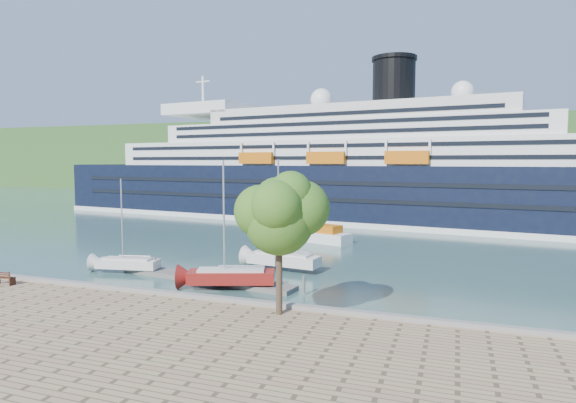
# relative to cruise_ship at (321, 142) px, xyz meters

# --- Properties ---
(ground) EXTENTS (400.00, 400.00, 0.00)m
(ground) POSITION_rel_cruise_ship_xyz_m (-1.34, -54.33, -13.67)
(ground) COLOR #2D504A
(ground) RESTS_ON ground
(far_hillside) EXTENTS (400.00, 50.00, 24.00)m
(far_hillside) POSITION_rel_cruise_ship_xyz_m (-1.34, 90.67, -1.67)
(far_hillside) COLOR #295220
(far_hillside) RESTS_ON ground
(quay_coping) EXTENTS (220.00, 0.50, 0.30)m
(quay_coping) POSITION_rel_cruise_ship_xyz_m (-1.34, -54.53, -12.52)
(quay_coping) COLOR slate
(quay_coping) RESTS_ON promenade
(cruise_ship) EXTENTS (123.00, 33.89, 27.33)m
(cruise_ship) POSITION_rel_cruise_ship_xyz_m (0.00, 0.00, 0.00)
(cruise_ship) COLOR black
(cruise_ship) RESTS_ON ground
(park_bench) EXTENTS (1.80, 0.82, 1.13)m
(park_bench) POSITION_rel_cruise_ship_xyz_m (-9.28, -56.09, -12.10)
(park_bench) COLOR #4A2315
(park_bench) RESTS_ON promenade
(promenade_tree) EXTENTS (5.69, 5.69, 9.43)m
(promenade_tree) POSITION_rel_cruise_ship_xyz_m (12.83, -55.83, -7.95)
(promenade_tree) COLOR #346019
(promenade_tree) RESTS_ON promenade
(floating_pontoon) EXTENTS (17.29, 4.64, 0.38)m
(floating_pontoon) POSITION_rel_cruise_ship_xyz_m (2.49, -46.50, -13.48)
(floating_pontoon) COLOR slate
(floating_pontoon) RESTS_ON ground
(sailboat_white_near) EXTENTS (6.65, 2.86, 8.32)m
(sailboat_white_near) POSITION_rel_cruise_ship_xyz_m (-5.73, -46.24, -9.51)
(sailboat_white_near) COLOR silver
(sailboat_white_near) RESTS_ON ground
(sailboat_red) EXTENTS (7.95, 4.58, 9.92)m
(sailboat_red) POSITION_rel_cruise_ship_xyz_m (5.87, -48.26, -8.71)
(sailboat_red) COLOR maroon
(sailboat_red) RESTS_ON ground
(sailboat_white_far) EXTENTS (7.97, 3.16, 10.01)m
(sailboat_white_far) POSITION_rel_cruise_ship_xyz_m (7.55, -40.50, -8.66)
(sailboat_white_far) COLOR silver
(sailboat_white_far) RESTS_ON ground
(tender_launch) EXTENTS (8.60, 5.34, 2.25)m
(tender_launch) POSITION_rel_cruise_ship_xyz_m (6.49, -23.66, -12.54)
(tender_launch) COLOR #CA600B
(tender_launch) RESTS_ON ground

